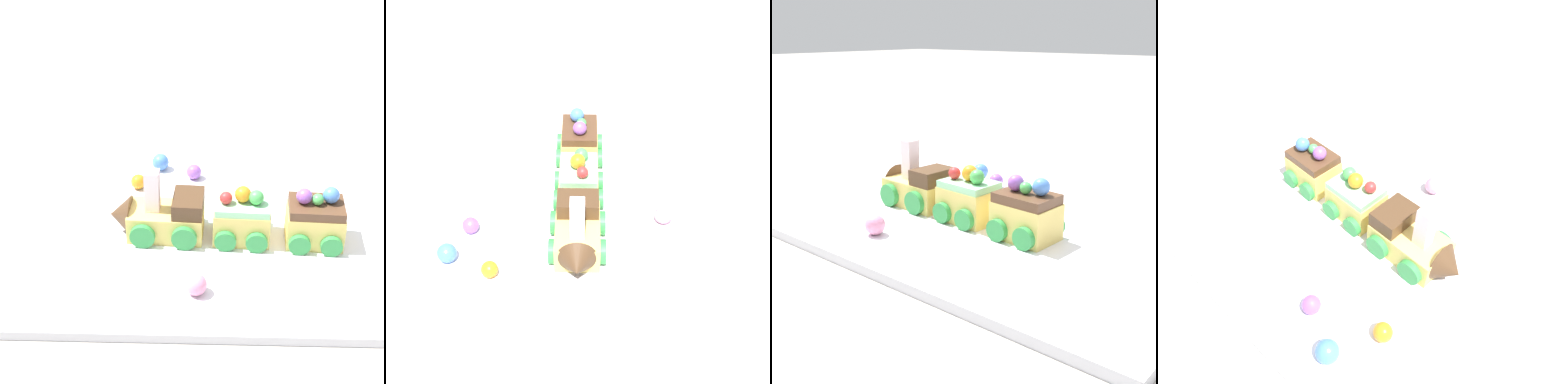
{
  "view_description": "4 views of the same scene",
  "coord_description": "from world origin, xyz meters",
  "views": [
    {
      "loc": [
        0.02,
        0.69,
        0.5
      ],
      "look_at": [
        0.04,
        0.02,
        0.08
      ],
      "focal_mm": 60.0,
      "sensor_mm": 36.0,
      "label": 1
    },
    {
      "loc": [
        0.66,
        -0.01,
        0.61
      ],
      "look_at": [
        0.03,
        0.01,
        0.06
      ],
      "focal_mm": 60.0,
      "sensor_mm": 36.0,
      "label": 2
    },
    {
      "loc": [
        -0.44,
        0.52,
        0.25
      ],
      "look_at": [
        0.03,
        -0.04,
        0.03
      ],
      "focal_mm": 50.0,
      "sensor_mm": 36.0,
      "label": 3
    },
    {
      "loc": [
        0.22,
        -0.26,
        0.4
      ],
      "look_at": [
        -0.02,
        0.0,
        0.06
      ],
      "focal_mm": 35.0,
      "sensor_mm": 36.0,
      "label": 4
    }
  ],
  "objects": [
    {
      "name": "gumball_purple",
      "position": [
        0.04,
        -0.13,
        0.02
      ],
      "size": [
        0.02,
        0.02,
        0.02
      ],
      "primitive_type": "sphere",
      "color": "#9956C6",
      "rests_on": "display_board"
    },
    {
      "name": "gumball_orange",
      "position": [
        0.12,
        -0.1,
        0.02
      ],
      "size": [
        0.02,
        0.02,
        0.02
      ],
      "primitive_type": "sphere",
      "color": "orange",
      "rests_on": "display_board"
    },
    {
      "name": "ground_plane",
      "position": [
        0.0,
        0.0,
        0.0
      ],
      "size": [
        10.0,
        10.0,
        0.0
      ],
      "primitive_type": "plane",
      "color": "gray"
    },
    {
      "name": "cake_train_locomotive",
      "position": [
        0.08,
        0.01,
        0.04
      ],
      "size": [
        0.12,
        0.08,
        0.09
      ],
      "rotation": [
        0.0,
        0.0,
        -0.05
      ],
      "color": "#EACC66",
      "rests_on": "display_board"
    },
    {
      "name": "gumball_blue",
      "position": [
        0.09,
        -0.15,
        0.02
      ],
      "size": [
        0.03,
        0.03,
        0.03
      ],
      "primitive_type": "sphere",
      "color": "#4C84E0",
      "rests_on": "display_board"
    },
    {
      "name": "cake_car_chocolate",
      "position": [
        -0.11,
        0.02,
        0.04
      ],
      "size": [
        0.07,
        0.07,
        0.08
      ],
      "rotation": [
        0.0,
        0.0,
        -0.05
      ],
      "color": "#EACC66",
      "rests_on": "display_board"
    },
    {
      "name": "cake_car_mint",
      "position": [
        -0.02,
        0.02,
        0.04
      ],
      "size": [
        0.07,
        0.07,
        0.07
      ],
      "rotation": [
        0.0,
        0.0,
        -0.05
      ],
      "color": "#EACC66",
      "rests_on": "display_board"
    },
    {
      "name": "display_board",
      "position": [
        0.0,
        0.0,
        0.01
      ],
      "size": [
        0.66,
        0.39,
        0.01
      ],
      "primitive_type": "cube",
      "color": "white",
      "rests_on": "ground_plane"
    },
    {
      "name": "gumball_pink",
      "position": [
        0.03,
        0.13,
        0.02
      ],
      "size": [
        0.03,
        0.03,
        0.03
      ],
      "primitive_type": "sphere",
      "color": "pink",
      "rests_on": "display_board"
    }
  ]
}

